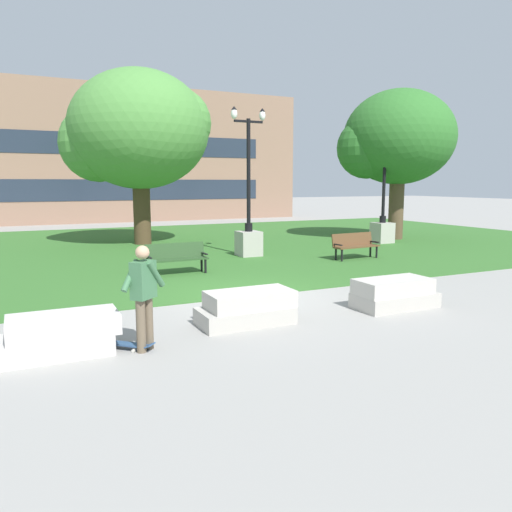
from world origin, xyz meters
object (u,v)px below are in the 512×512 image
concrete_block_right (394,294)px  person_skateboarder (144,292)px  lamp_post_center (383,218)px  skateboard (125,344)px  concrete_block_left (247,308)px  lamp_post_left (249,227)px  park_bench_near_right (177,256)px  park_bench_near_left (355,244)px  concrete_block_center (57,336)px

concrete_block_right → person_skateboarder: person_skateboarder is taller
lamp_post_center → skateboard: bearing=-144.0°
concrete_block_left → skateboard: 2.47m
lamp_post_left → person_skateboarder: bearing=-123.8°
concrete_block_left → concrete_block_right: 3.39m
concrete_block_left → park_bench_near_right: 5.64m
park_bench_near_left → lamp_post_center: (3.99, 3.35, 0.57)m
person_skateboarder → lamp_post_left: 10.54m
skateboard → lamp_post_center: size_ratio=0.16×
concrete_block_center → lamp_post_center: (14.23, 9.44, 0.80)m
concrete_block_right → park_bench_near_left: bearing=60.3°
concrete_block_center → person_skateboarder: 1.50m
lamp_post_center → lamp_post_left: bearing=-171.4°
concrete_block_right → park_bench_near_right: 6.64m
concrete_block_center → skateboard: concrete_block_center is taller
skateboard → lamp_post_center: (13.23, 9.61, 1.03)m
person_skateboarder → concrete_block_center: bearing=163.3°
concrete_block_left → park_bench_near_left: 8.95m
skateboard → lamp_post_left: 10.58m
concrete_block_center → concrete_block_right: bearing=0.5°
park_bench_near_left → lamp_post_center: bearing=39.9°
concrete_block_left → concrete_block_right: (3.38, -0.24, 0.00)m
concrete_block_right → skateboard: (-5.79, -0.24, -0.22)m
concrete_block_center → concrete_block_left: (3.41, 0.30, 0.00)m
concrete_block_center → lamp_post_left: (7.16, 8.36, 0.78)m
park_bench_near_right → skateboard: bearing=-113.9°
skateboard → lamp_post_center: bearing=36.0°
concrete_block_right → lamp_post_center: bearing=51.6°
concrete_block_left → person_skateboarder: person_skateboarder is taller
lamp_post_left → skateboard: bearing=-125.8°
park_bench_near_left → park_bench_near_right: 6.54m
lamp_post_left → lamp_post_center: bearing=8.6°
lamp_post_left → lamp_post_center: (7.07, 1.07, 0.02)m
concrete_block_center → park_bench_near_right: 6.99m
park_bench_near_left → park_bench_near_right: size_ratio=1.01×
park_bench_near_right → lamp_post_left: bearing=35.1°
concrete_block_center → person_skateboarder: size_ratio=1.12×
park_bench_near_left → concrete_block_left: bearing=-139.7°
park_bench_near_right → lamp_post_center: (10.53, 3.51, 0.57)m
skateboard → lamp_post_left: lamp_post_left is taller
concrete_block_left → skateboard: (-2.42, -0.48, -0.22)m
concrete_block_left → concrete_block_right: size_ratio=1.02×
skateboard → lamp_post_left: (6.16, 8.54, 1.00)m
lamp_post_left → lamp_post_center: lamp_post_center is taller
concrete_block_right → skateboard: bearing=-177.6°
concrete_block_center → park_bench_near_left: size_ratio=1.04×
concrete_block_center → concrete_block_right: 6.79m
skateboard → lamp_post_left: size_ratio=0.17×
lamp_post_left → concrete_block_right: bearing=-92.5°
concrete_block_center → lamp_post_left: bearing=49.4°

